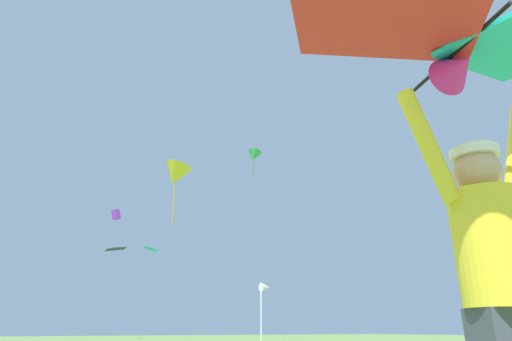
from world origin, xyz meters
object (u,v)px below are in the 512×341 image
object	(u,v)px
kite_flyer_person	(498,282)
distant_kite_teal_high_right	(151,248)
distant_kite_green_low_right	(254,156)
marker_flag	(265,293)
held_stunt_kite	(465,33)
distant_kite_purple_overhead_distant	(116,215)
distant_kite_yellow_far_center	(176,175)
distant_kite_black_low_left	(115,248)

from	to	relation	value
kite_flyer_person	distant_kite_teal_high_right	size ratio (longest dim) A/B	1.83
distant_kite_green_low_right	marker_flag	bearing A→B (deg)	-119.41
distant_kite_green_low_right	marker_flag	xyz separation A→B (m)	(-4.42, -7.84, -7.64)
held_stunt_kite	distant_kite_purple_overhead_distant	distance (m)	35.70
held_stunt_kite	distant_kite_teal_high_right	xyz separation A→B (m)	(5.46, 21.88, 2.58)
held_stunt_kite	distant_kite_yellow_far_center	xyz separation A→B (m)	(4.80, 17.18, 5.25)
kite_flyer_person	distant_kite_purple_overhead_distant	xyz separation A→B (m)	(6.33, 34.27, 8.64)
distant_kite_green_low_right	distant_kite_black_low_left	xyz separation A→B (m)	(-6.00, 2.47, -5.04)
kite_flyer_person	distant_kite_green_low_right	xyz separation A→B (m)	(8.93, 16.89, 8.37)
kite_flyer_person	marker_flag	size ratio (longest dim) A/B	1.00
distant_kite_black_low_left	distant_kite_teal_high_right	bearing A→B (deg)	44.31
distant_kite_yellow_far_center	distant_kite_teal_high_right	bearing A→B (deg)	82.07
held_stunt_kite	distant_kite_green_low_right	distance (m)	20.45
distant_kite_green_low_right	distant_kite_purple_overhead_distant	distance (m)	17.58
distant_kite_green_low_right	distant_kite_teal_high_right	xyz separation A→B (m)	(-3.51, 4.90, -4.46)
distant_kite_green_low_right	distant_kite_black_low_left	world-z (taller)	distant_kite_green_low_right
distant_kite_teal_high_right	marker_flag	xyz separation A→B (m)	(-0.91, -12.74, -3.19)
distant_kite_teal_high_right	distant_kite_green_low_right	bearing A→B (deg)	-54.37
distant_kite_green_low_right	distant_kite_yellow_far_center	world-z (taller)	distant_kite_green_low_right
marker_flag	distant_kite_yellow_far_center	bearing A→B (deg)	88.19
distant_kite_teal_high_right	distant_kite_purple_overhead_distant	bearing A→B (deg)	85.86
distant_kite_purple_overhead_distant	distant_kite_black_low_left	world-z (taller)	distant_kite_purple_overhead_distant
held_stunt_kite	distant_kite_green_low_right	xyz separation A→B (m)	(8.97, 16.98, 7.03)
distant_kite_black_low_left	distant_kite_yellow_far_center	xyz separation A→B (m)	(1.83, -2.27, 3.26)
kite_flyer_person	distant_kite_green_low_right	bearing A→B (deg)	62.12
marker_flag	distant_kite_black_low_left	bearing A→B (deg)	98.70
held_stunt_kite	marker_flag	size ratio (longest dim) A/B	1.10
distant_kite_yellow_far_center	marker_flag	size ratio (longest dim) A/B	1.55
distant_kite_green_low_right	distant_kite_purple_overhead_distant	xyz separation A→B (m)	(-2.61, 17.38, 0.27)
held_stunt_kite	marker_flag	bearing A→B (deg)	63.56
held_stunt_kite	distant_kite_yellow_far_center	world-z (taller)	distant_kite_yellow_far_center
distant_kite_purple_overhead_distant	distant_kite_yellow_far_center	size ratio (longest dim) A/B	0.31
kite_flyer_person	distant_kite_teal_high_right	bearing A→B (deg)	76.02
distant_kite_black_low_left	marker_flag	distance (m)	10.75
held_stunt_kite	distant_kite_black_low_left	world-z (taller)	distant_kite_black_low_left
marker_flag	held_stunt_kite	bearing A→B (deg)	-116.44
kite_flyer_person	distant_kite_black_low_left	bearing A→B (deg)	81.37
distant_kite_green_low_right	distant_kite_black_low_left	size ratio (longest dim) A/B	1.35
distant_kite_yellow_far_center	distant_kite_black_low_left	bearing A→B (deg)	128.84
kite_flyer_person	distant_kite_yellow_far_center	size ratio (longest dim) A/B	0.64
held_stunt_kite	distant_kite_purple_overhead_distant	world-z (taller)	distant_kite_purple_overhead_distant
held_stunt_kite	distant_kite_yellow_far_center	distance (m)	18.60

